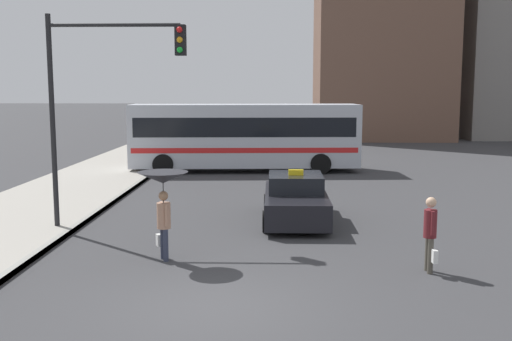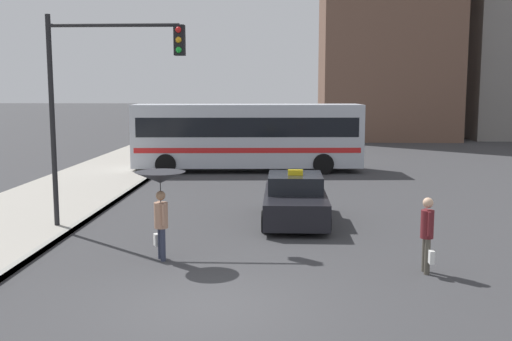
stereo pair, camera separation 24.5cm
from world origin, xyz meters
The scene contains 6 objects.
ground_plane centered at (0.00, 0.00, 0.00)m, with size 300.00×300.00×0.00m, color #38383A.
taxi centered at (1.72, 7.15, 0.65)m, with size 1.91×4.22×1.57m.
city_bus centered at (-0.33, 18.16, 1.78)m, with size 10.89×3.15×3.20m.
pedestrian_with_umbrella centered at (-1.45, 2.99, 1.70)m, with size 1.15×1.15×2.06m.
pedestrian_man centered at (4.43, 2.23, 0.92)m, with size 0.28×0.56×1.65m.
traffic_light centered at (-3.51, 5.74, 4.11)m, with size 3.75×0.38×5.91m.
Camera 1 is at (1.07, -10.37, 3.93)m, focal length 42.00 mm.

